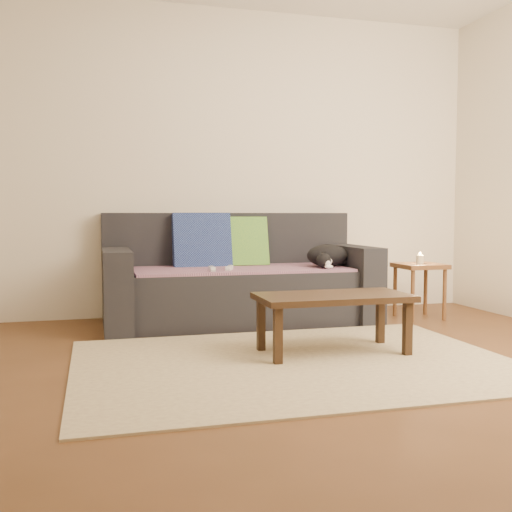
% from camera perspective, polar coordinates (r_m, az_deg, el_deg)
% --- Properties ---
extents(ground, '(4.50, 4.50, 0.00)m').
position_cam_1_polar(ground, '(3.37, 4.63, -10.78)').
color(ground, brown).
rests_on(ground, ground).
extents(back_wall, '(4.50, 0.04, 2.60)m').
position_cam_1_polar(back_wall, '(5.20, -2.88, 8.86)').
color(back_wall, beige).
rests_on(back_wall, ground).
extents(sofa, '(2.10, 0.94, 0.87)m').
position_cam_1_polar(sofa, '(4.80, -1.75, -2.58)').
color(sofa, '#232328').
rests_on(sofa, ground).
extents(throw_blanket, '(1.66, 0.74, 0.02)m').
position_cam_1_polar(throw_blanket, '(4.70, -1.49, -1.24)').
color(throw_blanket, '#452648').
rests_on(throw_blanket, sofa).
extents(cushion_navy, '(0.47, 0.22, 0.48)m').
position_cam_1_polar(cushion_navy, '(4.88, -5.18, 1.30)').
color(cushion_navy, '#111949').
rests_on(cushion_navy, throw_blanket).
extents(cushion_green, '(0.41, 0.19, 0.42)m').
position_cam_1_polar(cushion_green, '(4.96, -1.23, 1.35)').
color(cushion_green, '#0D5838').
rests_on(cushion_green, throw_blanket).
extents(cat, '(0.43, 0.42, 0.18)m').
position_cam_1_polar(cat, '(4.82, 6.81, -0.00)').
color(cat, black).
rests_on(cat, throw_blanket).
extents(wii_remote_a, '(0.05, 0.15, 0.03)m').
position_cam_1_polar(wii_remote_a, '(4.45, -4.21, -1.21)').
color(wii_remote_a, white).
rests_on(wii_remote_a, throw_blanket).
extents(wii_remote_b, '(0.09, 0.15, 0.03)m').
position_cam_1_polar(wii_remote_b, '(4.51, -2.55, -1.14)').
color(wii_remote_b, white).
rests_on(wii_remote_b, throw_blanket).
extents(side_table, '(0.36, 0.36, 0.45)m').
position_cam_1_polar(side_table, '(5.12, 15.32, -1.59)').
color(side_table, brown).
rests_on(side_table, ground).
extents(candle, '(0.06, 0.06, 0.09)m').
position_cam_1_polar(candle, '(5.11, 15.34, -0.29)').
color(candle, beige).
rests_on(candle, side_table).
extents(rug, '(2.50, 1.80, 0.01)m').
position_cam_1_polar(rug, '(3.50, 3.78, -10.09)').
color(rug, '#C6B487').
rests_on(rug, ground).
extents(coffee_table, '(0.93, 0.46, 0.37)m').
position_cam_1_polar(coffee_table, '(3.69, 7.37, -4.35)').
color(coffee_table, '#301E12').
rests_on(coffee_table, rug).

